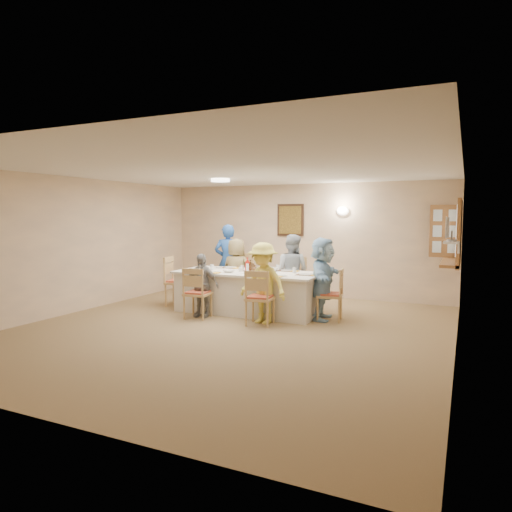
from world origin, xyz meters
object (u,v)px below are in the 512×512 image
at_px(chair_front_left, 198,292).
at_px(condiment_ketchup, 247,265).
at_px(serving_hatch, 459,233).
at_px(chair_right_end, 330,294).
at_px(chair_back_left, 239,278).
at_px(chair_left_end, 179,281).
at_px(desk_fan, 450,232).
at_px(diner_back_left, 236,271).
at_px(chair_back_right, 294,282).
at_px(dining_table, 248,292).
at_px(caregiver, 228,261).
at_px(chair_front_right, 260,297).
at_px(diner_back_right, 292,272).
at_px(diner_front_left, 201,285).
at_px(diner_right_end, 323,279).
at_px(diner_front_right, 263,283).

bearing_deg(chair_front_left, condiment_ketchup, -131.88).
height_order(serving_hatch, chair_right_end, serving_hatch).
xyz_separation_m(chair_back_left, chair_left_end, (-0.95, -0.80, -0.02)).
distance_m(desk_fan, diner_back_left, 4.22).
bearing_deg(chair_back_left, chair_back_right, 4.75).
relative_size(serving_hatch, chair_right_end, 1.66).
bearing_deg(chair_front_left, dining_table, -133.53).
bearing_deg(caregiver, chair_front_left, 82.29).
height_order(chair_front_left, chair_right_end, chair_right_end).
relative_size(chair_back_left, chair_front_left, 1.13).
relative_size(chair_front_right, chair_left_end, 0.94).
xyz_separation_m(chair_back_left, chair_front_right, (1.20, -1.60, -0.05)).
height_order(dining_table, chair_back_right, chair_back_right).
distance_m(diner_back_right, diner_front_left, 1.82).
relative_size(diner_right_end, condiment_ketchup, 5.44).
bearing_deg(chair_back_left, diner_back_left, -85.25).
relative_size(caregiver, condiment_ketchup, 6.14).
height_order(dining_table, diner_front_right, diner_front_right).
relative_size(chair_right_end, caregiver, 0.56).
relative_size(chair_front_right, caregiver, 0.57).
distance_m(chair_back_left, chair_front_right, 2.00).
relative_size(chair_back_right, chair_front_right, 1.08).
height_order(serving_hatch, chair_left_end, serving_hatch).
height_order(dining_table, diner_front_left, diner_front_left).
height_order(chair_left_end, condiment_ketchup, condiment_ketchup).
height_order(diner_right_end, caregiver, caregiver).
xyz_separation_m(diner_back_right, diner_right_end, (0.82, -0.68, -0.01)).
bearing_deg(condiment_ketchup, diner_right_end, -0.57).
relative_size(diner_back_left, diner_right_end, 0.93).
bearing_deg(diner_right_end, chair_back_left, 60.58).
xyz_separation_m(serving_hatch, chair_front_right, (-2.93, -1.88, -1.04)).
relative_size(serving_hatch, diner_right_end, 1.05).
relative_size(chair_back_left, chair_left_end, 1.03).
bearing_deg(chair_back_left, caregiver, 146.88).
bearing_deg(chair_back_right, diner_front_right, -98.06).
relative_size(serving_hatch, chair_front_right, 1.63).
relative_size(chair_back_left, condiment_ketchup, 3.88).
relative_size(diner_back_right, caregiver, 0.89).
xyz_separation_m(chair_back_right, chair_left_end, (-2.15, -0.80, -0.00)).
distance_m(serving_hatch, chair_front_left, 4.66).
relative_size(chair_back_right, diner_front_left, 0.88).
bearing_deg(diner_back_right, serving_hatch, -167.90).
bearing_deg(chair_front_right, diner_front_left, -12.86).
height_order(chair_back_left, diner_right_end, diner_right_end).
relative_size(chair_right_end, condiment_ketchup, 3.45).
bearing_deg(chair_back_left, serving_hatch, 8.68).
height_order(serving_hatch, diner_front_left, serving_hatch).
distance_m(diner_back_right, caregiver, 1.72).
xyz_separation_m(diner_back_left, diner_front_right, (1.20, -1.36, 0.01)).
distance_m(desk_fan, diner_front_left, 4.16).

